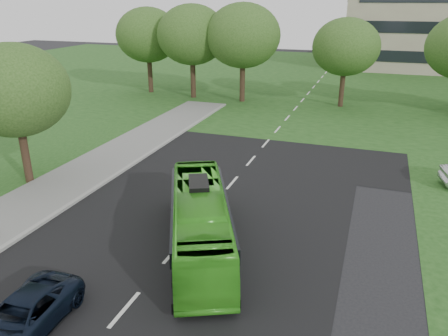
% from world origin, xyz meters
% --- Properties ---
extents(ground, '(160.00, 160.00, 0.00)m').
position_xyz_m(ground, '(0.00, 0.00, 0.00)').
color(ground, black).
rests_on(ground, ground).
extents(street_surfaces, '(120.00, 120.00, 0.15)m').
position_xyz_m(street_surfaces, '(-0.38, 22.75, 0.03)').
color(street_surfaces, black).
rests_on(street_surfaces, ground).
extents(tree_park_a, '(7.38, 7.38, 9.80)m').
position_xyz_m(tree_park_a, '(-11.67, 27.49, 6.65)').
color(tree_park_a, black).
rests_on(tree_park_a, ground).
extents(tree_park_b, '(7.59, 7.59, 9.95)m').
position_xyz_m(tree_park_b, '(-6.00, 27.36, 6.71)').
color(tree_park_b, black).
rests_on(tree_park_b, ground).
extents(tree_park_c, '(6.49, 6.49, 8.62)m').
position_xyz_m(tree_park_c, '(4.11, 28.40, 5.85)').
color(tree_park_c, black).
rests_on(tree_park_c, ground).
extents(tree_park_f, '(7.07, 7.07, 9.44)m').
position_xyz_m(tree_park_f, '(-17.50, 28.53, 6.42)').
color(tree_park_f, black).
rests_on(tree_park_f, ground).
extents(tree_side_near, '(6.08, 6.08, 8.07)m').
position_xyz_m(tree_side_near, '(-11.46, 2.17, 5.48)').
color(tree_side_near, black).
rests_on(tree_side_near, ground).
extents(bus, '(6.00, 9.52, 2.64)m').
position_xyz_m(bus, '(1.00, -1.36, 1.32)').
color(bus, green).
rests_on(bus, ground).
extents(suv, '(2.28, 4.55, 1.24)m').
position_xyz_m(suv, '(-2.50, -8.00, 0.62)').
color(suv, black).
rests_on(suv, ground).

